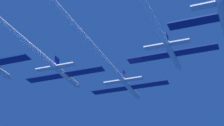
{
  "coord_description": "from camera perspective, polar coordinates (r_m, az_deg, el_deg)",
  "views": [
    {
      "loc": [
        23.71,
        -73.69,
        -32.59
      ],
      "look_at": [
        0.07,
        -12.15,
        -0.17
      ],
      "focal_mm": 61.61,
      "sensor_mm": 36.0,
      "label": 1
    }
  ],
  "objects": [
    {
      "name": "jet_lead",
      "position": [
        67.4,
        -2.58,
        2.15
      ],
      "size": [
        17.1,
        63.14,
        2.83
      ],
      "color": "silver"
    },
    {
      "name": "jet_right_wing",
      "position": [
        60.75,
        5.84,
        7.14
      ],
      "size": [
        17.1,
        52.58,
        2.83
      ],
      "color": "silver"
    },
    {
      "name": "jet_left_wing",
      "position": [
        68.48,
        -12.51,
        2.89
      ],
      "size": [
        17.1,
        52.57,
        2.83
      ],
      "color": "silver"
    }
  ]
}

